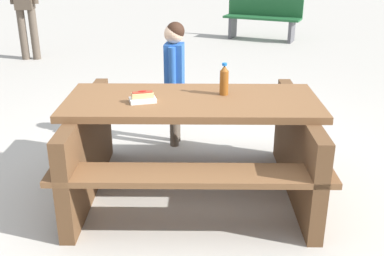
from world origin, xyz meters
TOP-DOWN VIEW (x-y plane):
  - ground_plane at (0.00, 0.00)m, footprint 30.00×30.00m
  - picnic_table at (0.00, 0.00)m, footprint 1.96×1.61m
  - soda_bottle at (-0.24, -0.07)m, footprint 0.06×0.06m
  - hotdog_tray at (0.35, 0.04)m, footprint 0.19×0.14m
  - child_in_coat at (0.05, -0.94)m, footprint 0.20×0.28m
  - park_bench_mid at (-2.09, -5.93)m, footprint 1.50×1.10m

SIDE VIEW (x-z plane):
  - ground_plane at x=0.00m, z-range 0.00..0.00m
  - picnic_table at x=0.00m, z-range 0.07..0.82m
  - park_bench_mid at x=-2.09m, z-range 0.02..0.87m
  - child_in_coat at x=0.05m, z-range 0.16..1.31m
  - hotdog_tray at x=0.35m, z-range 0.74..0.82m
  - soda_bottle at x=-0.24m, z-range 0.74..0.98m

